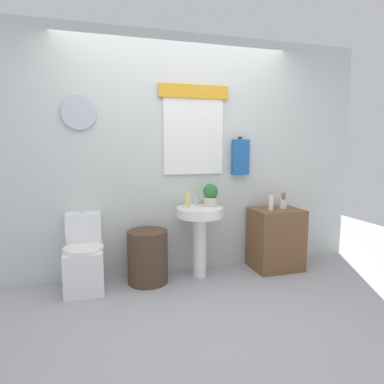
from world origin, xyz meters
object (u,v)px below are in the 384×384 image
Objects in this scene: wooden_cabinet at (276,239)px; soap_bottle at (188,200)px; toothbrush_cup at (283,204)px; potted_plant at (210,195)px; lotion_bottle at (271,203)px; toilet at (84,259)px; pedestal_sink at (200,225)px; laundry_hamper at (148,257)px.

soap_bottle is at bearing 177.24° from wooden_cabinet.
toothbrush_cup is (1.13, -0.03, -0.09)m from soap_bottle.
soap_bottle is 0.65× the size of potted_plant.
toilet is at bearing 177.96° from lotion_bottle.
potted_plant is (0.14, 0.06, 0.32)m from pedestal_sink.
pedestal_sink is (0.56, 0.00, 0.29)m from laundry_hamper.
soap_bottle is at bearing 157.38° from pedestal_sink.
toothbrush_cup is (1.57, 0.02, 0.48)m from laundry_hamper.
toothbrush_cup is (1.01, 0.02, 0.18)m from pedestal_sink.
laundry_hamper is at bearing -179.27° from toothbrush_cup.
soap_bottle reaches higher than toilet.
potted_plant is 1.43× the size of lotion_bottle.
soap_bottle is 0.26m from potted_plant.
pedestal_sink is at bearing 0.00° from laundry_hamper.
toothbrush_cup reaches higher than pedestal_sink.
pedestal_sink is at bearing -22.62° from soap_bottle.
potted_plant is 0.70m from lotion_bottle.
toothbrush_cup is (0.87, -0.04, -0.13)m from potted_plant.
pedestal_sink is at bearing 180.00° from wooden_cabinet.
lotion_bottle is 0.91× the size of toothbrush_cup.
pedestal_sink is at bearing -156.80° from potted_plant.
toilet reaches higher than laundry_hamper.
toilet is 4.10× the size of toothbrush_cup.
pedestal_sink reaches higher than wooden_cabinet.
potted_plant is (0.70, 0.06, 0.61)m from laundry_hamper.
soap_bottle reaches higher than pedestal_sink.
pedestal_sink is 0.30m from soap_bottle.
toilet is 1.39× the size of laundry_hamper.
toilet is 0.62m from laundry_hamper.
wooden_cabinet is 3.77× the size of toothbrush_cup.
toilet is at bearing 179.70° from toothbrush_cup.
soap_bottle is 1.14m from toothbrush_cup.
lotion_bottle is at bearing -8.34° from potted_plant.
soap_bottle is (0.44, 0.05, 0.57)m from laundry_hamper.
pedestal_sink is 3.17× the size of potted_plant.
toothbrush_cup is at bearing -1.52° from soap_bottle.
laundry_hamper is 0.72m from soap_bottle.
lotion_bottle is at bearing -162.49° from toothbrush_cup.
lotion_bottle reaches higher than toilet.
wooden_cabinet is at bearing -168.13° from toothbrush_cup.
soap_bottle is at bearing 6.47° from laundry_hamper.
toilet is 2.24m from toothbrush_cup.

